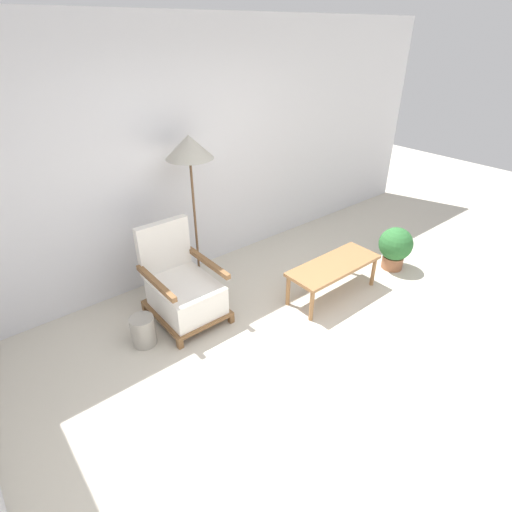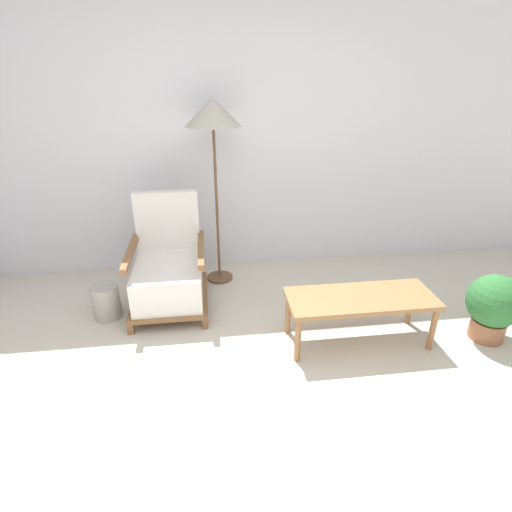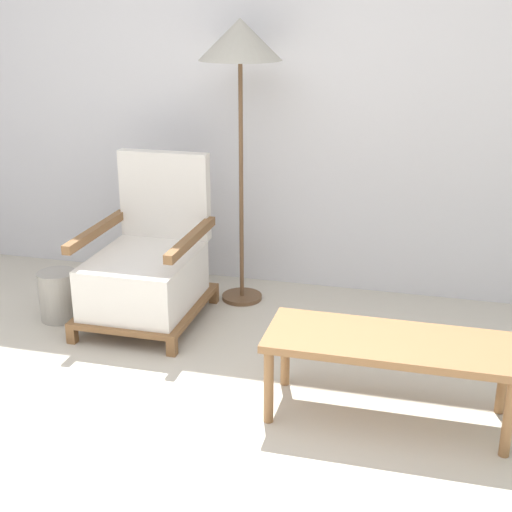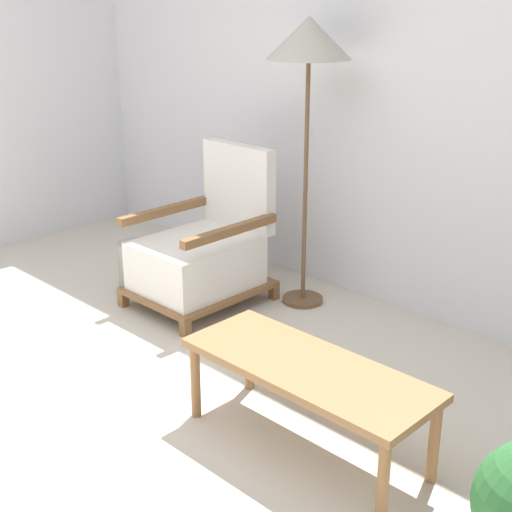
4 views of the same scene
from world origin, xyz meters
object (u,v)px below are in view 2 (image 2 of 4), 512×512
object	(u,v)px
armchair	(169,272)
floor_lamp	(213,119)
coffee_table	(361,302)
potted_plant	(494,305)
vase	(106,302)

from	to	relation	value
armchair	floor_lamp	xyz separation A→B (m)	(0.44, 0.42, 1.18)
coffee_table	armchair	bearing A→B (deg)	153.63
armchair	floor_lamp	size ratio (longest dim) A/B	0.56
floor_lamp	potted_plant	world-z (taller)	floor_lamp
armchair	floor_lamp	world-z (taller)	floor_lamp
vase	potted_plant	size ratio (longest dim) A/B	0.55
vase	potted_plant	bearing A→B (deg)	-12.81
armchair	vase	distance (m)	0.55
vase	potted_plant	world-z (taller)	potted_plant
armchair	coffee_table	distance (m)	1.59
coffee_table	potted_plant	world-z (taller)	potted_plant
coffee_table	vase	xyz separation A→B (m)	(-1.93, 0.57, -0.20)
potted_plant	floor_lamp	bearing A→B (deg)	148.45
floor_lamp	armchair	bearing A→B (deg)	-136.71
floor_lamp	coffee_table	size ratio (longest dim) A/B	1.55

